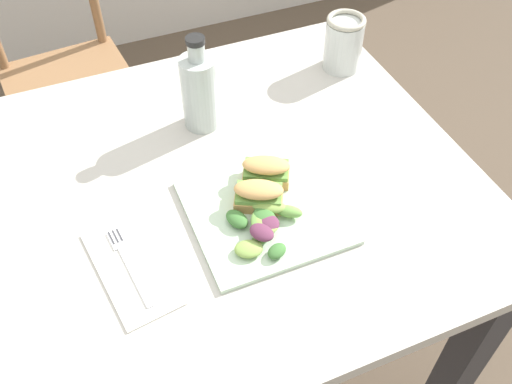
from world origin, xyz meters
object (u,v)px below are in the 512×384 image
chair_wooden_far (66,75)px  bottle_cold_brew (200,95)px  plate_lunch (264,212)px  fork_on_napkin (127,260)px  mason_jar_iced_tea (343,46)px  dining_table (196,231)px  sandwich_half_back (266,171)px  sandwich_half_front (259,195)px

chair_wooden_far → bottle_cold_brew: bearing=-71.6°
plate_lunch → fork_on_napkin: size_ratio=1.50×
bottle_cold_brew → mason_jar_iced_tea: size_ratio=1.61×
dining_table → sandwich_half_back: (0.15, -0.04, 0.17)m
sandwich_half_front → fork_on_napkin: size_ratio=0.57×
bottle_cold_brew → chair_wooden_far: bearing=108.4°
plate_lunch → sandwich_half_front: bearing=106.3°
mason_jar_iced_tea → dining_table: bearing=-151.8°
plate_lunch → fork_on_napkin: 0.27m
fork_on_napkin → sandwich_half_front: bearing=5.7°
sandwich_half_front → fork_on_napkin: sandwich_half_front is taller
sandwich_half_front → mason_jar_iced_tea: bearing=43.5°
chair_wooden_far → bottle_cold_brew: bottle_cold_brew is taller
sandwich_half_front → bottle_cold_brew: 0.28m
chair_wooden_far → mason_jar_iced_tea: 0.99m
dining_table → sandwich_half_back: 0.23m
plate_lunch → sandwich_half_back: 0.08m
dining_table → sandwich_half_front: 0.22m
plate_lunch → chair_wooden_far: bearing=104.5°
mason_jar_iced_tea → bottle_cold_brew: bearing=-169.6°
fork_on_napkin → bottle_cold_brew: bearing=51.2°
plate_lunch → sandwich_half_back: (0.03, 0.07, 0.03)m
sandwich_half_front → bottle_cold_brew: bottle_cold_brew is taller
fork_on_napkin → mason_jar_iced_tea: size_ratio=1.38×
fork_on_napkin → bottle_cold_brew: 0.40m
sandwich_half_front → fork_on_napkin: (-0.26, -0.03, -0.03)m
dining_table → plate_lunch: plate_lunch is taller
plate_lunch → bottle_cold_brew: bearing=94.3°
chair_wooden_far → fork_on_napkin: size_ratio=4.68×
chair_wooden_far → sandwich_half_back: (0.30, -0.97, 0.33)m
chair_wooden_far → mason_jar_iced_tea: (0.63, -0.67, 0.35)m
sandwich_half_front → fork_on_napkin: 0.27m
chair_wooden_far → fork_on_napkin: 1.09m
dining_table → fork_on_napkin: fork_on_napkin is taller
plate_lunch → mason_jar_iced_tea: mason_jar_iced_tea is taller
chair_wooden_far → plate_lunch: size_ratio=3.13×
sandwich_half_back → bottle_cold_brew: (-0.06, 0.23, 0.04)m
dining_table → bottle_cold_brew: size_ratio=5.26×
plate_lunch → dining_table: bearing=135.0°
fork_on_napkin → bottle_cold_brew: size_ratio=0.86×
dining_table → sandwich_half_front: (0.11, -0.10, 0.17)m
chair_wooden_far → sandwich_half_front: chair_wooden_far is taller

